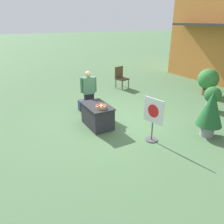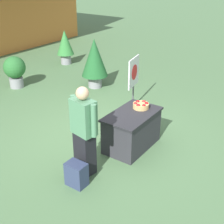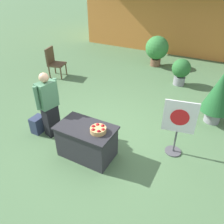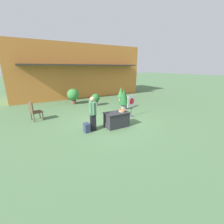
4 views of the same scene
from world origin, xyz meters
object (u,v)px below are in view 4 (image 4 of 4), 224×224
Objects in this scene: backpack at (87,128)px; potted_plant_far_left at (124,97)px; apple_basket at (122,111)px; potted_plant_far_right at (73,95)px; display_table at (117,119)px; poster_board at (131,105)px; potted_plant_near_right at (96,99)px; patio_chair at (34,110)px; potted_plant_near_left at (121,93)px; person_visitor at (93,113)px.

potted_plant_far_left is at bearing 33.84° from backpack.
potted_plant_far_left is (1.93, 2.66, 0.04)m from apple_basket.
apple_basket is 6.03m from potted_plant_far_right.
potted_plant_far_left is (2.24, 2.65, 0.47)m from display_table.
potted_plant_near_right is at bearing -179.56° from poster_board.
patio_chair is at bearing 141.36° from apple_basket.
potted_plant_far_left is at bearing -118.54° from potted_plant_near_left.
patio_chair is 5.77m from potted_plant_far_left.
potted_plant_far_left is 4.29m from potted_plant_far_right.
backpack is 0.38× the size of patio_chair.
patio_chair is 4.21m from potted_plant_far_right.
potted_plant_far_left is at bearing 149.02° from poster_board.
person_visitor is 5.78m from potted_plant_far_right.
potted_plant_near_right is at bearing 61.29° from backpack.
patio_chair is 0.76× the size of potted_plant_far_left.
potted_plant_near_left is (7.01, 1.92, 0.11)m from patio_chair.
poster_board is at bearing -109.38° from potted_plant_far_left.
poster_board reaches higher than backpack.
person_visitor is 2.92m from poster_board.
potted_plant_far_right is at bearing 29.17° from patio_chair.
potted_plant_near_left reaches higher than potted_plant_near_right.
patio_chair is 1.17× the size of potted_plant_near_right.
patio_chair is at bearing 123.86° from backpack.
potted_plant_near_left is at bearing 43.89° from backpack.
display_table is at bearing -55.58° from patio_chair.
potted_plant_near_right is 0.77× the size of potted_plant_near_left.
person_visitor is at bearing -96.93° from potted_plant_far_right.
person_visitor is 6.66m from potted_plant_near_left.
person_visitor is (-1.18, 0.23, 0.44)m from display_table.
person_visitor reaches higher than poster_board.
potted_plant_near_right is (-0.76, 3.58, -0.19)m from poster_board.
person_visitor is 1.29× the size of potted_plant_far_right.
backpack is 4.60m from potted_plant_far_left.
poster_board reaches higher than display_table.
patio_chair is (-5.16, 2.08, -0.14)m from poster_board.
person_visitor is at bearing -65.01° from patio_chair.
backpack is at bearing -86.57° from poster_board.
potted_plant_far_right is at bearing 79.66° from backpack.
poster_board is at bearing 15.04° from backpack.
display_table is 1.56m from backpack.
patio_chair is 0.89× the size of potted_plant_near_left.
patio_chair is (-2.34, 2.82, -0.22)m from person_visitor.
poster_board is 1.19× the size of patio_chair.
display_table is 4.66m from patio_chair.
display_table is 3.50m from potted_plant_far_left.
display_table is 5.99m from potted_plant_far_right.
person_visitor reaches higher than patio_chair.
apple_basket is 4.61m from potted_plant_near_right.
apple_basket is 5.91m from potted_plant_near_left.
potted_plant_near_left is at bearing 57.37° from apple_basket.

